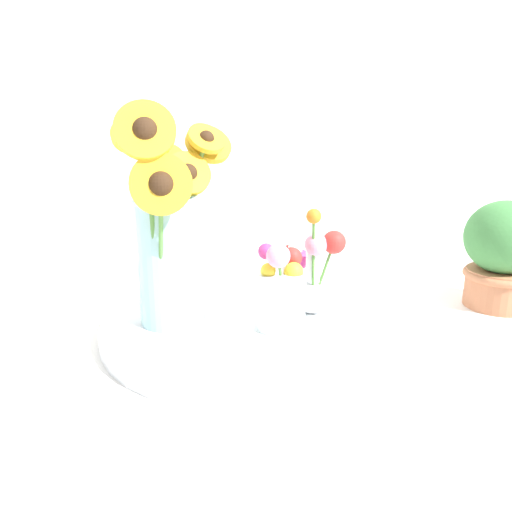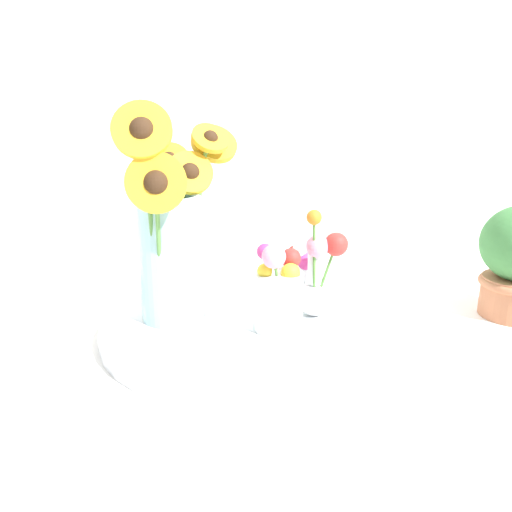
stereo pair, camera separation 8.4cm
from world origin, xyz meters
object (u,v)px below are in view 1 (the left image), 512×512
Objects in this scene: vase_bulb_right at (317,273)px; potted_plant at (503,253)px; serving_tray at (256,324)px; vase_small_back at (294,271)px; vase_small_center at (281,292)px; mason_jar_sunflowers at (170,233)px.

potted_plant is (0.38, 0.00, 0.01)m from vase_bulb_right.
vase_small_back reaches higher than serving_tray.
vase_small_center is at bearing -58.55° from serving_tray.
serving_tray is 0.50m from potted_plant.
vase_bulb_right reaches higher than vase_small_center.
vase_bulb_right is at bearing -1.90° from serving_tray.
mason_jar_sunflowers is 1.88× the size of vase_bulb_right.
vase_small_back is at bearing 62.71° from vase_small_center.
vase_bulb_right reaches higher than vase_small_back.
mason_jar_sunflowers is 1.74× the size of potted_plant.
vase_small_center is 0.46m from potted_plant.
mason_jar_sunflowers reaches higher than vase_small_back.
mason_jar_sunflowers is 0.26m from vase_small_back.
vase_small_center reaches higher than vase_small_back.
vase_small_back is at bearing 101.46° from vase_bulb_right.
vase_small_back is (0.06, 0.12, -0.01)m from vase_small_center.
vase_bulb_right is at bearing -179.75° from potted_plant.
vase_bulb_right is 0.08m from vase_small_back.
vase_small_back is (-0.02, 0.08, -0.02)m from vase_bulb_right.
mason_jar_sunflowers is at bearing 156.34° from vase_small_center.
vase_small_center is (0.17, -0.07, -0.09)m from mason_jar_sunflowers.
vase_small_center is at bearing -117.29° from vase_small_back.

